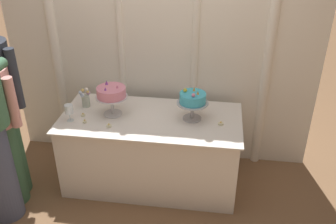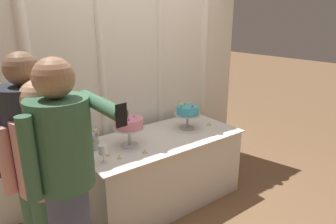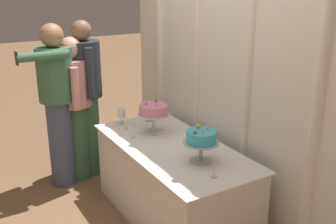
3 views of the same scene
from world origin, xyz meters
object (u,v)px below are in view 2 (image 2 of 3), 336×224
cake_display_nearright (188,112)px  wine_glass (103,150)px  guest_girl_blue_dress (66,184)px  tealight_far_left (108,155)px  tealight_near_left (120,157)px  guest_man_pink_jacket (36,168)px  guest_man_dark_suit (50,186)px  cake_display_nearleft (129,125)px  cake_table (161,169)px  flower_vase (95,141)px  tealight_near_right (145,152)px  tealight_far_right (209,124)px

cake_display_nearright → wine_glass: 1.13m
guest_girl_blue_dress → tealight_far_left: bearing=46.6°
tealight_near_left → guest_man_pink_jacket: bearing=-168.5°
tealight_far_left → guest_man_dark_suit: 0.75m
cake_display_nearleft → guest_man_pink_jacket: guest_man_pink_jacket is taller
cake_display_nearleft → tealight_near_left: (-0.21, -0.19, -0.21)m
cake_display_nearleft → guest_man_dark_suit: guest_man_dark_suit is taller
cake_table → cake_display_nearleft: bearing=178.2°
flower_vase → guest_man_dark_suit: guest_man_dark_suit is taller
cake_display_nearleft → guest_girl_blue_dress: (-0.84, -0.67, -0.01)m
guest_man_dark_suit → cake_table: bearing=20.4°
cake_display_nearleft → cake_display_nearright: size_ratio=1.07×
guest_girl_blue_dress → wine_glass: bearing=46.2°
tealight_near_right → guest_man_pink_jacket: 0.98m
cake_display_nearright → tealight_far_right: bearing=-14.8°
wine_glass → tealight_far_right: (1.37, 0.12, -0.11)m
tealight_far_left → tealight_near_left: size_ratio=1.08×
guest_man_pink_jacket → guest_girl_blue_dress: bearing=-74.8°
cake_display_nearleft → flower_vase: cake_display_nearleft is taller
cake_display_nearright → guest_girl_blue_dress: (-1.59, -0.69, 0.01)m
cake_table → tealight_near_left: (-0.58, -0.18, 0.38)m
wine_glass → tealight_far_right: size_ratio=3.13×
wine_glass → tealight_near_right: bearing=-8.5°
cake_table → guest_man_pink_jacket: bearing=-166.0°
tealight_far_right → guest_girl_blue_dress: guest_girl_blue_dress is taller
cake_display_nearright → tealight_near_left: size_ratio=7.77×
tealight_near_right → guest_girl_blue_dress: size_ratio=0.03×
tealight_far_left → tealight_near_left: 0.13m
cake_display_nearleft → guest_man_dark_suit: (-0.89, -0.48, -0.11)m
guest_man_pink_jacket → guest_girl_blue_dress: size_ratio=1.00×
wine_glass → flower_vase: flower_vase is taller
tealight_far_left → cake_display_nearright: bearing=5.1°
tealight_near_left → cake_table: bearing=17.0°
cake_display_nearleft → tealight_far_left: 0.35m
tealight_near_left → guest_man_pink_jacket: (-0.72, -0.15, 0.19)m
wine_glass → flower_vase: 0.29m
cake_table → tealight_far_left: bearing=-174.5°
guest_man_dark_suit → guest_girl_blue_dress: size_ratio=0.91×
tealight_near_left → guest_girl_blue_dress: size_ratio=0.02×
wine_glass → tealight_far_left: wine_glass is taller
tealight_near_right → guest_girl_blue_dress: bearing=-152.7°
guest_man_dark_suit → guest_man_pink_jacket: bearing=106.9°
cake_table → guest_man_pink_jacket: (-1.30, -0.32, 0.57)m
cake_display_nearright → flower_vase: 1.06m
tealight_near_right → guest_man_dark_suit: bearing=-164.7°
tealight_far_left → tealight_near_left: same height
guest_man_dark_suit → guest_girl_blue_dress: (0.05, -0.20, 0.10)m
cake_display_nearleft → wine_glass: bearing=-154.4°
tealight_near_right → tealight_far_right: bearing=10.1°
cake_display_nearright → tealight_far_right: cake_display_nearright is taller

